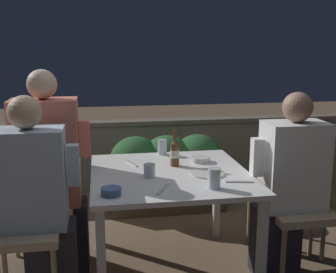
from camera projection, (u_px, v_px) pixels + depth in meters
ground_plane at (170, 271)px, 2.87m from camera, size 16.00×16.00×0.00m
parapet_wall at (142, 154)px, 4.50m from camera, size 9.00×0.18×0.74m
dining_table at (170, 184)px, 2.74m from camera, size 1.01×1.04×0.71m
planter_hedge at (167, 169)px, 3.89m from camera, size 1.05×0.47×0.71m
chair_left_near at (0, 213)px, 2.42m from camera, size 0.47×0.46×0.94m
person_blue_shirt at (37, 201)px, 2.44m from camera, size 0.49×0.26×1.24m
chair_left_far at (21, 192)px, 2.78m from camera, size 0.47×0.46×0.94m
person_coral_top at (52, 172)px, 2.78m from camera, size 0.50×0.26×1.36m
chair_right_near at (317, 192)px, 2.76m from camera, size 0.47×0.46×0.94m
person_white_polo at (287, 186)px, 2.72m from camera, size 0.48×0.26×1.23m
chair_right_far at (301, 178)px, 3.07m from camera, size 0.47×0.46×0.94m
beer_bottle at (175, 152)px, 2.85m from camera, size 0.06×0.06×0.25m
plate_0 at (207, 174)px, 2.68m from camera, size 0.22×0.22×0.01m
bowl_0 at (201, 159)px, 2.96m from camera, size 0.13×0.13×0.04m
bowl_1 at (111, 191)px, 2.30m from camera, size 0.11×0.11×0.04m
glass_cup_0 at (149, 171)px, 2.60m from camera, size 0.07×0.07×0.09m
glass_cup_1 at (162, 147)px, 3.15m from camera, size 0.07×0.07×0.11m
glass_cup_2 at (214, 178)px, 2.40m from camera, size 0.07×0.07×0.12m
fork_0 at (132, 163)px, 2.91m from camera, size 0.08×0.17×0.01m
fork_1 at (163, 189)px, 2.39m from camera, size 0.10×0.16×0.01m
fork_2 at (239, 182)px, 2.52m from camera, size 0.17×0.05×0.01m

